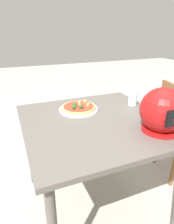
{
  "coord_description": "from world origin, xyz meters",
  "views": [
    {
      "loc": [
        0.52,
        1.1,
        1.32
      ],
      "look_at": [
        0.03,
        -0.1,
        0.77
      ],
      "focal_mm": 31.45,
      "sensor_mm": 36.0,
      "label": 1
    }
  ],
  "objects_px": {
    "dining_table": "(96,131)",
    "motorcycle_helmet": "(163,111)",
    "pizza": "(78,107)",
    "drinking_glass": "(133,99)"
  },
  "relations": [
    {
      "from": "dining_table",
      "to": "motorcycle_helmet",
      "type": "distance_m",
      "value": 0.47
    },
    {
      "from": "motorcycle_helmet",
      "to": "pizza",
      "type": "bearing_deg",
      "value": -55.62
    },
    {
      "from": "dining_table",
      "to": "motorcycle_helmet",
      "type": "relative_size",
      "value": 3.65
    },
    {
      "from": "pizza",
      "to": "drinking_glass",
      "type": "xyz_separation_m",
      "value": [
        -0.45,
        0.06,
        0.03
      ]
    },
    {
      "from": "pizza",
      "to": "motorcycle_helmet",
      "type": "relative_size",
      "value": 0.97
    },
    {
      "from": "dining_table",
      "to": "pizza",
      "type": "relative_size",
      "value": 3.76
    },
    {
      "from": "pizza",
      "to": "motorcycle_helmet",
      "type": "bearing_deg",
      "value": 124.38
    },
    {
      "from": "dining_table",
      "to": "drinking_glass",
      "type": "distance_m",
      "value": 0.44
    },
    {
      "from": "dining_table",
      "to": "motorcycle_helmet",
      "type": "height_order",
      "value": "motorcycle_helmet"
    },
    {
      "from": "pizza",
      "to": "motorcycle_helmet",
      "type": "height_order",
      "value": "motorcycle_helmet"
    }
  ]
}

